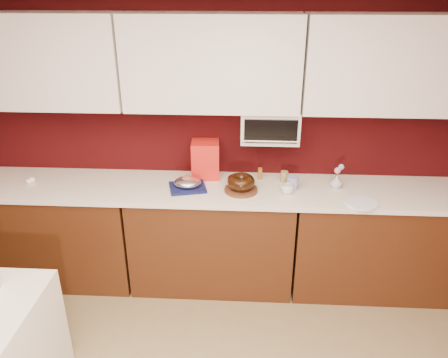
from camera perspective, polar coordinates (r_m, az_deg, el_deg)
wall_back at (r=3.65m, az=-1.28°, el=6.02°), size 4.00×0.02×2.50m
base_cabinet_left at (r=4.05m, az=-20.84°, el=-6.53°), size 1.31×0.58×0.86m
base_cabinet_center at (r=3.72m, az=-1.53°, el=-7.60°), size 1.31×0.58×0.86m
base_cabinet_right at (r=3.86m, az=18.82°, el=-7.81°), size 1.31×0.58×0.86m
countertop at (r=3.50m, az=-1.61°, el=-1.36°), size 4.00×0.62×0.04m
upper_cabinet_left at (r=3.70m, az=-23.34°, el=13.94°), size 1.31×0.33×0.70m
upper_cabinet_center at (r=3.34m, az=-1.60°, el=14.90°), size 1.31×0.33×0.70m
upper_cabinet_right at (r=3.49m, az=21.46°, el=13.70°), size 1.31×0.33×0.70m
toaster_oven at (r=3.46m, az=6.01°, el=7.04°), size 0.45×0.30×0.25m
toaster_oven_door at (r=3.31m, az=6.12°, el=6.21°), size 0.40×0.02×0.18m
toaster_oven_handle at (r=3.32m, az=6.07°, el=4.90°), size 0.42×0.02×0.02m
cake_base at (r=3.42m, az=2.23°, el=-1.42°), size 0.28×0.28×0.02m
bundt_cake at (r=3.39m, az=2.25°, el=-0.39°), size 0.24×0.24×0.09m
navy_towel at (r=3.47m, az=-4.78°, el=-1.09°), size 0.33×0.30×0.02m
foil_ham_nest at (r=3.46m, az=-4.80°, el=-0.43°), size 0.26×0.24×0.08m
roasted_ham at (r=3.45m, az=-4.82°, el=-0.05°), size 0.11×0.10×0.06m
pandoro_box at (r=3.62m, az=-2.43°, el=2.58°), size 0.24×0.22×0.31m
dark_pan at (r=3.58m, az=2.11°, el=-0.10°), size 0.26×0.26×0.04m
coffee_mug at (r=3.40m, az=8.27°, el=-1.20°), size 0.09×0.09×0.09m
blue_jar at (r=3.48m, az=8.93°, el=-0.48°), size 0.11×0.11×0.11m
flower_vase at (r=3.57m, az=14.46°, el=-0.25°), size 0.08×0.08×0.11m
flower_pink at (r=3.54m, az=14.61°, el=1.09°), size 0.05×0.05×0.05m
flower_blue at (r=3.55m, az=15.06°, el=1.53°), size 0.05×0.05×0.05m
china_plate at (r=3.39m, az=17.57°, el=-3.01°), size 0.30×0.30×0.01m
amber_bottle at (r=3.62m, az=4.73°, el=0.72°), size 0.04×0.04×0.10m
paper_cup at (r=3.60m, az=7.87°, el=0.32°), size 0.07×0.07×0.09m
egg_left at (r=3.88m, az=-24.15°, el=-0.26°), size 0.07×0.06×0.04m
egg_right at (r=3.90m, az=-23.79°, el=-0.07°), size 0.07×0.06×0.04m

